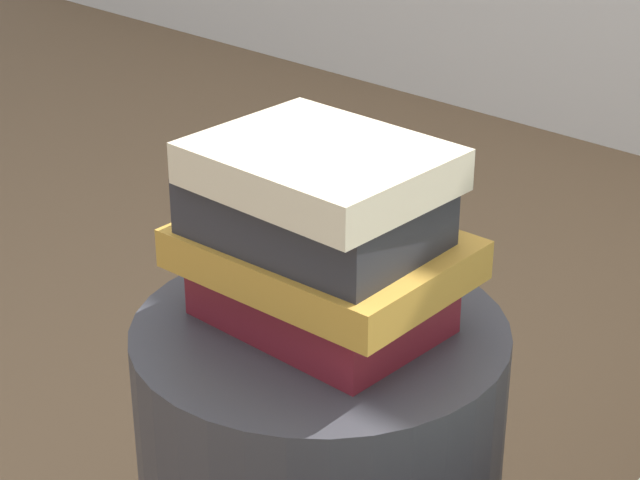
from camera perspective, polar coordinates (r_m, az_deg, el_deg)
name	(u,v)px	position (r m, az deg, el deg)	size (l,w,h in m)	color
book_maroon	(321,298)	(1.14, 0.04, -2.90)	(0.23, 0.16, 0.06)	maroon
book_ochre	(323,254)	(1.12, 0.13, -0.69)	(0.27, 0.19, 0.04)	#B7842D
book_charcoal	(310,213)	(1.09, -0.49, 1.36)	(0.23, 0.16, 0.06)	#28282D
book_cream	(321,167)	(1.07, 0.07, 3.67)	(0.22, 0.18, 0.04)	beige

